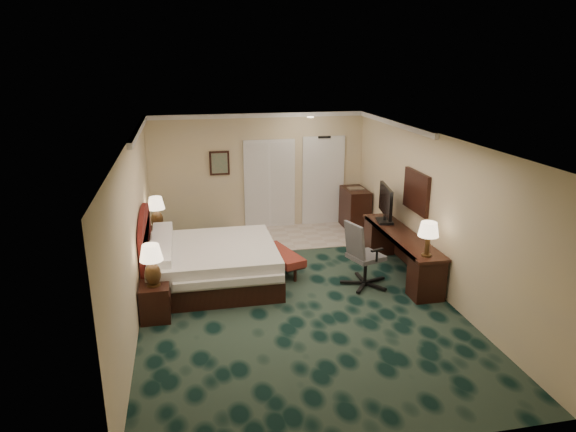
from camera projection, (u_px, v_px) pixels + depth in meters
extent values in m
cube|color=black|center=(292.00, 295.00, 8.83)|extent=(5.00, 7.50, 0.00)
cube|color=white|center=(292.00, 138.00, 8.02)|extent=(5.00, 7.50, 0.00)
cube|color=beige|center=(259.00, 172.00, 11.93)|extent=(5.00, 0.00, 2.70)
cube|color=beige|center=(373.00, 337.00, 4.92)|extent=(5.00, 0.00, 2.70)
cube|color=beige|center=(135.00, 230.00, 7.95)|extent=(0.00, 7.50, 2.70)
cube|color=beige|center=(433.00, 211.00, 8.91)|extent=(0.00, 7.50, 2.70)
cube|color=#C1B0A0|center=(304.00, 235.00, 11.71)|extent=(3.20, 1.70, 0.01)
cube|color=white|center=(323.00, 181.00, 12.29)|extent=(1.02, 0.06, 2.18)
cube|color=beige|center=(270.00, 184.00, 12.03)|extent=(1.20, 0.06, 2.10)
cube|color=#476C59|center=(219.00, 163.00, 11.65)|extent=(0.45, 0.06, 0.55)
cube|color=white|center=(416.00, 192.00, 9.40)|extent=(0.05, 0.95, 0.75)
cube|color=silver|center=(213.00, 265.00, 9.18)|extent=(2.23, 2.07, 0.71)
cube|color=black|center=(155.00, 302.00, 7.96)|extent=(0.45, 0.52, 0.57)
cube|color=black|center=(161.00, 242.00, 10.52)|extent=(0.45, 0.52, 0.57)
cube|color=maroon|center=(282.00, 261.00, 9.73)|extent=(0.75, 1.25, 0.40)
cube|color=black|center=(400.00, 254.00, 9.62)|extent=(0.57, 2.66, 0.77)
cube|color=black|center=(386.00, 204.00, 10.09)|extent=(0.24, 0.95, 0.74)
cube|color=black|center=(355.00, 209.00, 12.10)|extent=(0.50, 0.91, 0.96)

